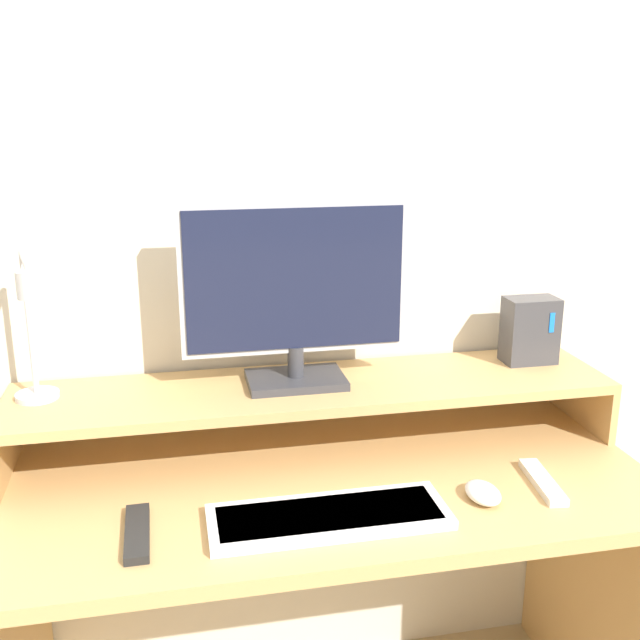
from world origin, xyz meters
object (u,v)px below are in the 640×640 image
Objects in this scene: router_dock at (530,330)px; remote_secondary at (543,482)px; mouse at (483,493)px; monitor at (295,291)px; desk_lamp at (32,329)px; remote_control at (137,533)px; keyboard at (329,516)px.

router_dock reaches higher than remote_secondary.
mouse is 0.53× the size of remote_secondary.
monitor reaches higher than mouse.
remote_secondary is (0.45, -0.30, -0.35)m from monitor.
remote_secondary is (0.98, -0.23, -0.31)m from desk_lamp.
monitor is at bearing 43.14° from remote_control.
remote_control is at bearing 179.88° from mouse.
desk_lamp is 0.45m from remote_control.
mouse is 0.66m from remote_control.
keyboard is (0.00, -0.34, -0.35)m from monitor.
remote_secondary is at bearing -13.39° from desk_lamp.
mouse is 0.53× the size of remote_control.
remote_control is (-0.92, -0.35, -0.22)m from router_dock.
monitor is 0.53m from desk_lamp.
monitor is at bearing 133.89° from mouse.
desk_lamp is at bearing 152.29° from keyboard.
monitor is 2.72× the size of remote_secondary.
remote_secondary is at bearing -110.11° from router_dock.
keyboard is at bearing -176.91° from mouse.
monitor is 0.57m from mouse.
desk_lamp is 0.72× the size of keyboard.
mouse is at bearing -17.28° from desk_lamp.
keyboard reaches higher than remote_control.
desk_lamp is at bearing -175.17° from router_dock.
router_dock reaches higher than mouse.
remote_secondary is at bearing 5.63° from keyboard.
keyboard is at bearing -174.37° from remote_secondary.
keyboard is 0.35m from remote_control.
monitor is 2.74× the size of remote_control.
keyboard reaches higher than remote_secondary.
monitor is 0.59m from remote_control.
mouse is at bearing 3.09° from keyboard.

